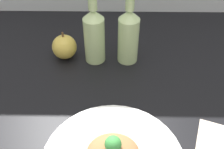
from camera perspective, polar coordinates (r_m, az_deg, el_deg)
ground_plane at (r=67.76cm, az=5.16°, el=-9.40°), size 180.00×110.00×4.00cm
cider_bottle_left at (r=76.14cm, az=-3.92°, el=9.12°), size 6.12×6.12×26.70cm
cider_bottle_right at (r=76.00cm, az=3.62°, el=9.06°), size 6.12×6.12×26.70cm
apple at (r=81.52cm, az=-10.32°, el=5.94°), size 7.52×7.52×8.96cm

